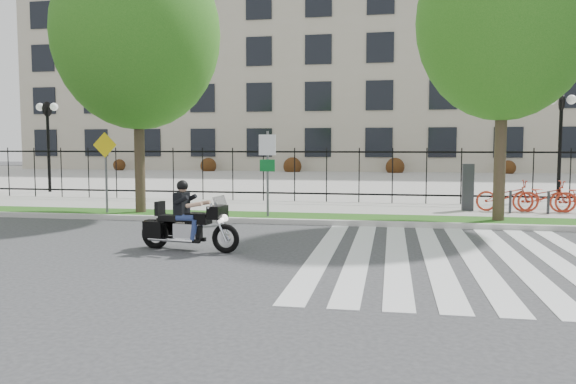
# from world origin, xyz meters

# --- Properties ---
(ground) EXTENTS (120.00, 120.00, 0.00)m
(ground) POSITION_xyz_m (0.00, 0.00, 0.00)
(ground) COLOR #323234
(ground) RESTS_ON ground
(curb) EXTENTS (60.00, 0.20, 0.15)m
(curb) POSITION_xyz_m (0.00, 4.10, 0.07)
(curb) COLOR #BCB8B1
(curb) RESTS_ON ground
(grass_verge) EXTENTS (60.00, 1.50, 0.15)m
(grass_verge) POSITION_xyz_m (0.00, 4.95, 0.07)
(grass_verge) COLOR #164F13
(grass_verge) RESTS_ON ground
(sidewalk) EXTENTS (60.00, 3.50, 0.15)m
(sidewalk) POSITION_xyz_m (0.00, 7.45, 0.07)
(sidewalk) COLOR gray
(sidewalk) RESTS_ON ground
(plaza) EXTENTS (80.00, 34.00, 0.10)m
(plaza) POSITION_xyz_m (0.00, 25.00, 0.05)
(plaza) COLOR gray
(plaza) RESTS_ON ground
(crosswalk_stripes) EXTENTS (5.70, 8.00, 0.01)m
(crosswalk_stripes) POSITION_xyz_m (4.83, 0.00, 0.01)
(crosswalk_stripes) COLOR silver
(crosswalk_stripes) RESTS_ON ground
(iron_fence) EXTENTS (30.00, 0.06, 2.00)m
(iron_fence) POSITION_xyz_m (0.00, 9.20, 1.15)
(iron_fence) COLOR black
(iron_fence) RESTS_ON sidewalk
(office_building) EXTENTS (60.00, 21.90, 20.15)m
(office_building) POSITION_xyz_m (0.00, 44.92, 9.97)
(office_building) COLOR #ACA28B
(office_building) RESTS_ON ground
(lamp_post_left) EXTENTS (1.06, 0.70, 4.25)m
(lamp_post_left) POSITION_xyz_m (-12.00, 12.00, 3.21)
(lamp_post_left) COLOR black
(lamp_post_left) RESTS_ON ground
(lamp_post_right) EXTENTS (1.06, 0.70, 4.25)m
(lamp_post_right) POSITION_xyz_m (10.00, 12.00, 3.21)
(lamp_post_right) COLOR black
(lamp_post_right) RESTS_ON ground
(street_tree_1) EXTENTS (5.09, 5.09, 8.42)m
(street_tree_1) POSITION_xyz_m (-4.18, 4.95, 5.64)
(street_tree_1) COLOR #35261D
(street_tree_1) RESTS_ON grass_verge
(street_tree_2) EXTENTS (4.73, 4.73, 8.20)m
(street_tree_2) POSITION_xyz_m (6.53, 4.95, 5.62)
(street_tree_2) COLOR #35261D
(street_tree_2) RESTS_ON grass_verge
(sign_pole_regulatory) EXTENTS (0.50, 0.09, 2.50)m
(sign_pole_regulatory) POSITION_xyz_m (-0.01, 4.58, 1.74)
(sign_pole_regulatory) COLOR #59595B
(sign_pole_regulatory) RESTS_ON grass_verge
(sign_pole_warning) EXTENTS (0.78, 0.09, 2.49)m
(sign_pole_warning) POSITION_xyz_m (-5.14, 4.58, 1.74)
(sign_pole_warning) COLOR #59595B
(sign_pole_warning) RESTS_ON grass_verge
(motorcycle_rider) EXTENTS (2.32, 0.86, 1.80)m
(motorcycle_rider) POSITION_xyz_m (-0.66, -0.23, 0.60)
(motorcycle_rider) COLOR black
(motorcycle_rider) RESTS_ON ground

